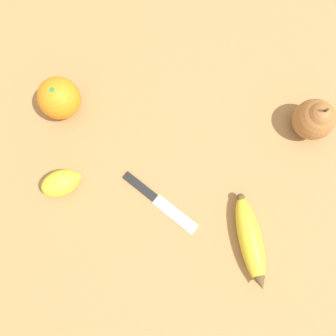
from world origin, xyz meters
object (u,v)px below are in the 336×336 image
at_px(paring_knife, 157,200).
at_px(banana, 250,241).
at_px(pear, 314,119).
at_px(orange, 59,98).
at_px(lemon, 60,183).

bearing_deg(paring_knife, banana, 104.56).
bearing_deg(pear, orange, -151.05).
height_order(banana, pear, pear).
height_order(pear, lemon, pear).
bearing_deg(pear, paring_knife, -119.43).
distance_m(pear, paring_knife, 0.34).
distance_m(orange, paring_knife, 0.27).
bearing_deg(lemon, orange, 126.26).
xyz_separation_m(banana, pear, (-0.02, 0.26, 0.02)).
bearing_deg(pear, banana, -85.12).
bearing_deg(banana, lemon, -117.20).
distance_m(banana, paring_knife, 0.19).
bearing_deg(lemon, pear, 47.97).
bearing_deg(banana, pear, 140.41).
height_order(banana, orange, orange).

